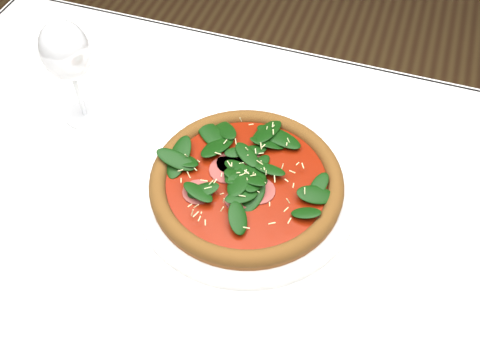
% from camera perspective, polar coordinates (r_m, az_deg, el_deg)
% --- Properties ---
extents(dining_table, '(1.21, 0.81, 0.75)m').
position_cam_1_polar(dining_table, '(0.82, -0.71, -9.03)').
color(dining_table, silver).
rests_on(dining_table, ground).
extents(plate, '(0.32, 0.32, 0.01)m').
position_cam_1_polar(plate, '(0.77, 0.68, -0.82)').
color(plate, white).
rests_on(plate, dining_table).
extents(pizza, '(0.34, 0.34, 0.04)m').
position_cam_1_polar(pizza, '(0.76, 0.70, 0.03)').
color(pizza, '#985524').
rests_on(pizza, plate).
extents(wine_glass, '(0.07, 0.07, 0.18)m').
position_cam_1_polar(wine_glass, '(0.83, -18.08, 12.71)').
color(wine_glass, white).
rests_on(wine_glass, dining_table).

